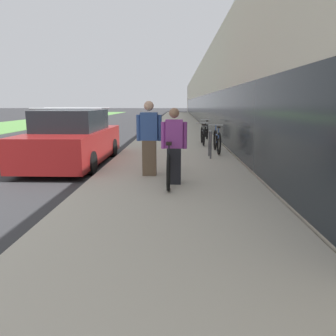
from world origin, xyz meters
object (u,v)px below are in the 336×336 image
bike_rack_hoop (210,141)px  parked_sedan_curbside (73,140)px  tandem_bicycle (170,163)px  cruiser_bike_nearest (217,141)px  cruiser_bike_farthest (206,130)px  cruiser_bike_middle (203,135)px  person_rider (174,146)px  person_bystander (149,139)px

bike_rack_hoop → parked_sedan_curbside: bearing=-171.1°
tandem_bicycle → cruiser_bike_nearest: size_ratio=1.40×
tandem_bicycle → bike_rack_hoop: 3.35m
cruiser_bike_nearest → cruiser_bike_farthest: (0.02, 4.64, -0.02)m
cruiser_bike_farthest → cruiser_bike_middle: bearing=-98.1°
tandem_bicycle → parked_sedan_curbside: parked_sedan_curbside is taller
person_rider → bike_rack_hoop: (1.09, 3.46, -0.29)m
person_bystander → parked_sedan_curbside: person_bystander is taller
tandem_bicycle → person_rider: bearing=-73.0°
bike_rack_hoop → person_bystander: bearing=-122.5°
person_bystander → cruiser_bike_nearest: person_bystander is taller
cruiser_bike_middle → cruiser_bike_farthest: cruiser_bike_farthest is taller
person_bystander → tandem_bicycle: bearing=-45.0°
person_bystander → parked_sedan_curbside: (-2.45, 2.00, -0.26)m
tandem_bicycle → bike_rack_hoop: size_ratio=3.08×
person_rider → person_bystander: (-0.59, 0.82, 0.07)m
person_bystander → bike_rack_hoop: (1.68, 2.64, -0.36)m
tandem_bicycle → cruiser_bike_nearest: (1.54, 4.24, 0.00)m
person_rider → parked_sedan_curbside: (-3.04, 2.81, -0.18)m
cruiser_bike_farthest → bike_rack_hoop: bearing=-93.6°
cruiser_bike_middle → parked_sedan_curbside: 5.74m
person_rider → cruiser_bike_middle: bearing=80.7°
cruiser_bike_nearest → person_bystander: bearing=-118.4°
tandem_bicycle → cruiser_bike_middle: tandem_bicycle is taller
cruiser_bike_middle → parked_sedan_curbside: size_ratio=0.36×
person_rider → cruiser_bike_nearest: size_ratio=0.85×
cruiser_bike_middle → person_bystander: bearing=-105.9°
tandem_bicycle → bike_rack_hoop: (1.19, 3.13, 0.12)m
person_rider → cruiser_bike_middle: person_rider is taller
person_rider → cruiser_bike_farthest: person_rider is taller
person_rider → cruiser_bike_middle: (1.10, 6.77, -0.43)m
bike_rack_hoop → person_rider: bearing=-107.5°
tandem_bicycle → person_rider: size_ratio=1.63×
person_rider → tandem_bicycle: bearing=107.0°
tandem_bicycle → person_rider: person_rider is taller
tandem_bicycle → parked_sedan_curbside: 3.86m
cruiser_bike_middle → cruiser_bike_farthest: 2.46m
parked_sedan_curbside → cruiser_bike_nearest: bearing=21.4°
person_bystander → cruiser_bike_middle: person_bystander is taller
person_bystander → parked_sedan_curbside: size_ratio=0.36×
parked_sedan_curbside → cruiser_bike_farthest: bearing=54.9°
person_bystander → cruiser_bike_middle: 6.21m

